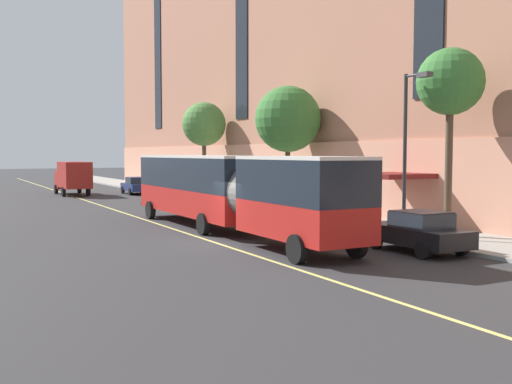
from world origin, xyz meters
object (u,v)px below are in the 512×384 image
object	(u,v)px
parked_car_black_0	(418,232)
box_truck	(73,176)
street_lamp	(409,137)
parked_car_darkgray_1	(273,208)
street_tree_far_downtown	(204,125)
parked_car_black_2	(169,191)
city_bus	(227,188)
parked_car_navy_3	(136,185)
street_tree_far_uptown	(288,119)
street_tree_mid_block	(450,84)
parked_car_white_5	(207,197)

from	to	relation	value
parked_car_black_0	box_truck	bearing A→B (deg)	98.28
parked_car_black_0	street_lamp	world-z (taller)	street_lamp
parked_car_darkgray_1	street_tree_far_downtown	xyz separation A→B (m)	(3.78, 18.29, 5.29)
parked_car_black_2	street_lamp	bearing A→B (deg)	-85.87
parked_car_black_0	box_truck	size ratio (longest dim) A/B	0.64
city_bus	street_tree_far_downtown	xyz separation A→B (m)	(7.67, 20.93, 3.99)
city_bus	parked_car_navy_3	size ratio (longest dim) A/B	4.14
street_tree_far_uptown	parked_car_navy_3	bearing A→B (deg)	100.26
box_truck	street_lamp	world-z (taller)	street_lamp
parked_car_black_0	parked_car_black_2	distance (m)	27.53
street_tree_far_uptown	street_tree_far_downtown	world-z (taller)	street_tree_far_downtown
street_tree_mid_block	street_tree_far_downtown	xyz separation A→B (m)	(0.00, 27.03, -0.60)
parked_car_black_2	parked_car_white_5	world-z (taller)	same
parked_car_navy_3	box_truck	world-z (taller)	box_truck
parked_car_darkgray_1	parked_car_navy_3	bearing A→B (deg)	89.86
parked_car_darkgray_1	parked_car_white_5	world-z (taller)	same
city_bus	parked_car_darkgray_1	size ratio (longest dim) A/B	4.26
parked_car_black_2	parked_car_navy_3	xyz separation A→B (m)	(-0.06, 8.63, -0.00)
parked_car_black_0	street_tree_mid_block	distance (m)	7.23
city_bus	parked_car_black_0	distance (m)	9.24
street_tree_far_downtown	box_truck	bearing A→B (deg)	137.84
parked_car_black_2	box_truck	size ratio (longest dim) A/B	0.71
box_truck	street_lamp	distance (m)	35.64
parked_car_black_0	street_tree_far_uptown	distance (m)	16.81
parked_car_black_2	street_lamp	distance (m)	25.30
parked_car_navy_3	box_truck	distance (m)	5.56
street_tree_far_uptown	street_tree_far_downtown	distance (m)	13.52
parked_car_black_2	street_tree_far_downtown	size ratio (longest dim) A/B	0.61
parked_car_white_5	street_lamp	distance (m)	17.66
street_lamp	street_tree_far_uptown	bearing A→B (deg)	81.91
box_truck	parked_car_navy_3	bearing A→B (deg)	-12.47
box_truck	street_tree_far_uptown	size ratio (longest dim) A/B	0.85
city_bus	street_tree_far_uptown	distance (m)	11.31
street_lamp	parked_car_black_0	bearing A→B (deg)	-124.91
parked_car_navy_3	parked_car_white_5	distance (m)	16.43
parked_car_white_5	box_truck	bearing A→B (deg)	106.67
parked_car_darkgray_1	box_truck	bearing A→B (deg)	101.29
parked_car_white_5	street_tree_far_downtown	xyz separation A→B (m)	(3.80, 9.40, 5.29)
street_lamp	city_bus	bearing A→B (deg)	135.84
parked_car_white_5	street_tree_mid_block	distance (m)	18.97
parked_car_black_0	street_lamp	size ratio (longest dim) A/B	0.62
box_truck	street_lamp	size ratio (longest dim) A/B	0.96
street_tree_mid_block	street_lamp	distance (m)	2.99
parked_car_white_5	street_tree_mid_block	world-z (taller)	street_tree_mid_block
parked_car_navy_3	street_tree_far_downtown	world-z (taller)	street_tree_far_downtown
parked_car_darkgray_1	parked_car_black_2	size ratio (longest dim) A/B	0.93
parked_car_black_2	street_tree_mid_block	bearing A→B (deg)	-81.81
street_tree_far_downtown	parked_car_navy_3	bearing A→B (deg)	117.87
parked_car_white_5	street_tree_mid_block	size ratio (longest dim) A/B	0.56
city_bus	parked_car_black_2	size ratio (longest dim) A/B	3.98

